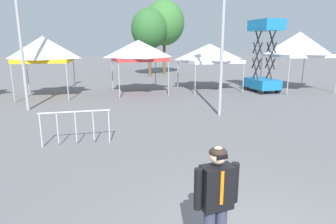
{
  "coord_description": "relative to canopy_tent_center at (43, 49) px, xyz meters",
  "views": [
    {
      "loc": [
        -2.08,
        -3.09,
        3.07
      ],
      "look_at": [
        -0.31,
        4.17,
        1.3
      ],
      "focal_mm": 31.26,
      "sensor_mm": 36.0,
      "label": 1
    }
  ],
  "objects": [
    {
      "name": "tree_behind_tents_center",
      "position": [
        9.42,
        10.69,
        2.22
      ],
      "size": [
        3.89,
        3.89,
        7.1
      ],
      "color": "brown",
      "rests_on": "ground"
    },
    {
      "name": "canopy_tent_right_of_center",
      "position": [
        10.09,
        0.37,
        -0.31
      ],
      "size": [
        3.6,
        3.6,
        3.02
      ],
      "color": "#9E9EA3",
      "rests_on": "ground"
    },
    {
      "name": "light_pole_near_lift",
      "position": [
        7.93,
        -6.45,
        1.75
      ],
      "size": [
        0.36,
        0.36,
        7.84
      ],
      "color": "#9E9EA3",
      "rests_on": "ground"
    },
    {
      "name": "traffic_cone_lot_center",
      "position": [
        5.77,
        -11.69,
        -2.48
      ],
      "size": [
        0.32,
        0.32,
        0.5
      ],
      "primitive_type": "cone",
      "color": "orange",
      "rests_on": "ground"
    },
    {
      "name": "scissor_lift",
      "position": [
        13.12,
        -1.19,
        -1.4
      ],
      "size": [
        1.45,
        2.33,
        4.47
      ],
      "color": "black",
      "rests_on": "ground"
    },
    {
      "name": "canopy_tent_behind_left",
      "position": [
        15.74,
        -1.04,
        0.25
      ],
      "size": [
        3.67,
        3.67,
        3.78
      ],
      "color": "#9E9EA3",
      "rests_on": "ground"
    },
    {
      "name": "crowd_barrier_mid_lot",
      "position": [
        2.12,
        -8.96,
        -1.97
      ],
      "size": [
        2.1,
        0.05,
        1.08
      ],
      "color": "#B7BABF",
      "rests_on": "ground"
    },
    {
      "name": "person_foreground",
      "position": [
        4.29,
        -14.67,
        -1.69
      ],
      "size": [
        0.65,
        0.28,
        1.78
      ],
      "color": "#33384C",
      "rests_on": "ground"
    },
    {
      "name": "canopy_tent_center",
      "position": [
        0.0,
        0.0,
        0.0
      ],
      "size": [
        3.06,
        3.06,
        3.44
      ],
      "color": "#9E9EA3",
      "rests_on": "ground"
    },
    {
      "name": "tree_behind_tents_left",
      "position": [
        7.76,
        9.58,
        1.6
      ],
      "size": [
        3.33,
        3.33,
        6.18
      ],
      "color": "brown",
      "rests_on": "ground"
    },
    {
      "name": "canopy_tent_far_left",
      "position": [
        5.38,
        0.12,
        -0.1
      ],
      "size": [
        3.27,
        3.27,
        3.25
      ],
      "color": "#9E9EA3",
      "rests_on": "ground"
    }
  ]
}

